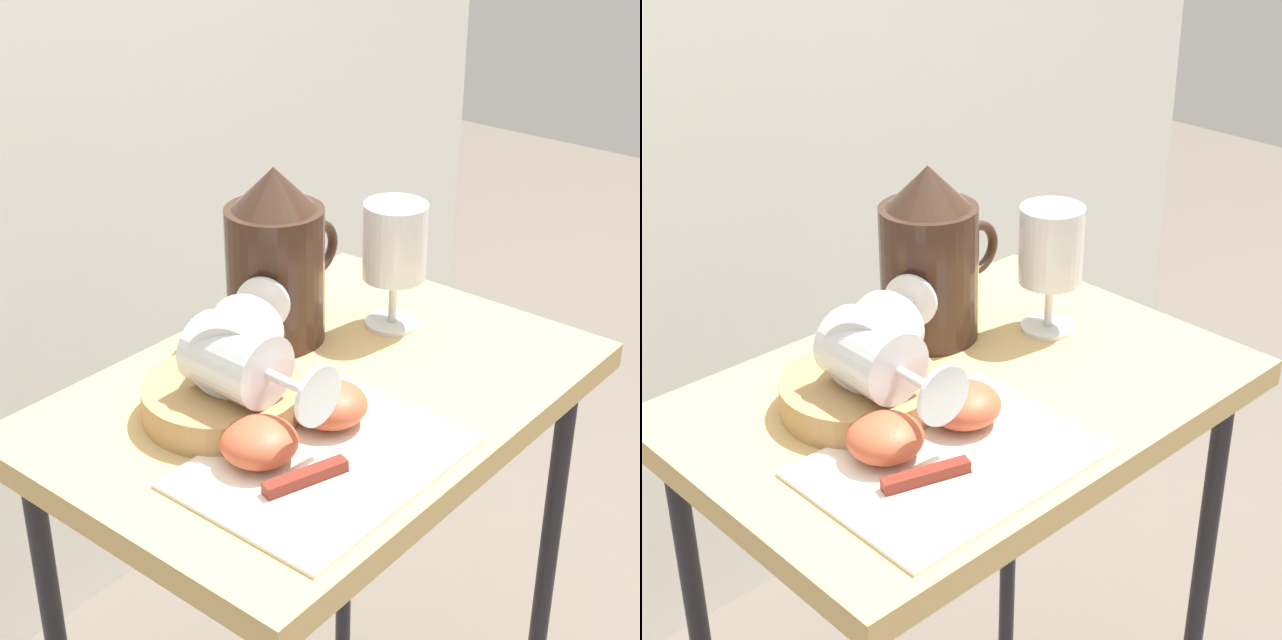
{
  "view_description": "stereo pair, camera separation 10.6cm",
  "coord_description": "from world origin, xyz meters",
  "views": [
    {
      "loc": [
        -0.72,
        -0.6,
        1.25
      ],
      "look_at": [
        0.0,
        0.0,
        0.77
      ],
      "focal_mm": 57.87,
      "sensor_mm": 36.0,
      "label": 1
    },
    {
      "loc": [
        -0.65,
        -0.68,
        1.25
      ],
      "look_at": [
        0.0,
        0.0,
        0.77
      ],
      "focal_mm": 57.87,
      "sensor_mm": 36.0,
      "label": 2
    }
  ],
  "objects": [
    {
      "name": "table",
      "position": [
        0.0,
        0.0,
        0.62
      ],
      "size": [
        0.59,
        0.41,
        0.69
      ],
      "color": "tan",
      "rests_on": "ground_plane"
    },
    {
      "name": "wine_glass_upright",
      "position": [
        0.17,
        0.03,
        0.79
      ],
      "size": [
        0.07,
        0.07,
        0.15
      ],
      "color": "silver",
      "rests_on": "table"
    },
    {
      "name": "wine_glass_tipped_near",
      "position": [
        -0.11,
        0.01,
        0.76
      ],
      "size": [
        0.08,
        0.15,
        0.08
      ],
      "color": "silver",
      "rests_on": "basket_tray"
    },
    {
      "name": "apple_half_left",
      "position": [
        -0.14,
        -0.05,
        0.71
      ],
      "size": [
        0.07,
        0.07,
        0.04
      ],
      "primitive_type": "ellipsoid",
      "color": "#C15133",
      "rests_on": "linen_napkin"
    },
    {
      "name": "linen_napkin",
      "position": [
        -0.1,
        -0.09,
        0.69
      ],
      "size": [
        0.26,
        0.19,
        0.0
      ],
      "primitive_type": "cube",
      "rotation": [
        0.0,
        0.0,
        0.0
      ],
      "color": "silver",
      "rests_on": "table"
    },
    {
      "name": "basket_tray",
      "position": [
        -0.1,
        0.04,
        0.71
      ],
      "size": [
        0.16,
        0.16,
        0.03
      ],
      "primitive_type": "cylinder",
      "color": "#AD8451",
      "rests_on": "table"
    },
    {
      "name": "knife",
      "position": [
        -0.11,
        -0.11,
        0.7
      ],
      "size": [
        0.2,
        0.08,
        0.01
      ],
      "color": "silver",
      "rests_on": "linen_napkin"
    },
    {
      "name": "wine_glass_tipped_far",
      "position": [
        -0.08,
        0.04,
        0.76
      ],
      "size": [
        0.16,
        0.13,
        0.08
      ],
      "color": "silver",
      "rests_on": "basket_tray"
    },
    {
      "name": "pitcher",
      "position": [
        0.06,
        0.11,
        0.77
      ],
      "size": [
        0.16,
        0.11,
        0.21
      ],
      "color": "#382319",
      "rests_on": "table"
    },
    {
      "name": "apple_half_right",
      "position": [
        -0.05,
        -0.06,
        0.71
      ],
      "size": [
        0.07,
        0.07,
        0.04
      ],
      "primitive_type": "ellipsoid",
      "color": "#C15133",
      "rests_on": "linen_napkin"
    }
  ]
}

